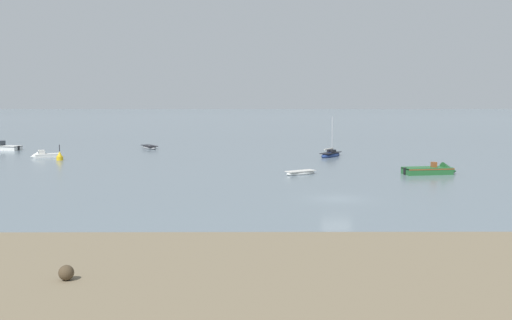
{
  "coord_description": "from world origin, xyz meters",
  "views": [
    {
      "loc": [
        -7.15,
        -51.21,
        8.53
      ],
      "look_at": [
        -6.63,
        28.94,
        0.34
      ],
      "focal_mm": 43.2,
      "sensor_mm": 36.0,
      "label": 1
    }
  ],
  "objects_px": {
    "sailboat_moored_0": "(331,155)",
    "motorboat_moored_3": "(43,156)",
    "channel_buoy": "(60,157)",
    "rowboat_moored_1": "(149,147)",
    "motorboat_moored_2": "(435,171)",
    "motorboat_moored_1": "(1,148)",
    "rowboat_moored_0": "(301,173)"
  },
  "relations": [
    {
      "from": "sailboat_moored_0",
      "to": "channel_buoy",
      "type": "height_order",
      "value": "sailboat_moored_0"
    },
    {
      "from": "rowboat_moored_1",
      "to": "channel_buoy",
      "type": "relative_size",
      "value": 2.14
    },
    {
      "from": "rowboat_moored_1",
      "to": "motorboat_moored_1",
      "type": "height_order",
      "value": "motorboat_moored_1"
    },
    {
      "from": "rowboat_moored_1",
      "to": "motorboat_moored_2",
      "type": "relative_size",
      "value": 0.76
    },
    {
      "from": "motorboat_moored_3",
      "to": "motorboat_moored_2",
      "type": "bearing_deg",
      "value": 131.3
    },
    {
      "from": "sailboat_moored_0",
      "to": "motorboat_moored_3",
      "type": "relative_size",
      "value": 1.4
    },
    {
      "from": "sailboat_moored_0",
      "to": "motorboat_moored_2",
      "type": "height_order",
      "value": "sailboat_moored_0"
    },
    {
      "from": "sailboat_moored_0",
      "to": "motorboat_moored_3",
      "type": "height_order",
      "value": "sailboat_moored_0"
    },
    {
      "from": "rowboat_moored_1",
      "to": "motorboat_moored_1",
      "type": "bearing_deg",
      "value": -112.34
    },
    {
      "from": "channel_buoy",
      "to": "motorboat_moored_2",
      "type": "bearing_deg",
      "value": -18.16
    },
    {
      "from": "motorboat_moored_1",
      "to": "motorboat_moored_3",
      "type": "bearing_deg",
      "value": 148.73
    },
    {
      "from": "rowboat_moored_0",
      "to": "sailboat_moored_0",
      "type": "relative_size",
      "value": 0.65
    },
    {
      "from": "sailboat_moored_0",
      "to": "motorboat_moored_1",
      "type": "height_order",
      "value": "sailboat_moored_0"
    },
    {
      "from": "motorboat_moored_1",
      "to": "motorboat_moored_2",
      "type": "bearing_deg",
      "value": 169.82
    },
    {
      "from": "rowboat_moored_1",
      "to": "sailboat_moored_0",
      "type": "xyz_separation_m",
      "value": [
        28.5,
        -14.05,
        0.06
      ]
    },
    {
      "from": "motorboat_moored_3",
      "to": "rowboat_moored_0",
      "type": "bearing_deg",
      "value": 123.17
    },
    {
      "from": "motorboat_moored_1",
      "to": "sailboat_moored_0",
      "type": "bearing_deg",
      "value": -175.18
    },
    {
      "from": "sailboat_moored_0",
      "to": "motorboat_moored_1",
      "type": "distance_m",
      "value": 53.47
    },
    {
      "from": "motorboat_moored_3",
      "to": "channel_buoy",
      "type": "xyz_separation_m",
      "value": [
        3.65,
        -4.04,
        0.22
      ]
    },
    {
      "from": "motorboat_moored_3",
      "to": "channel_buoy",
      "type": "distance_m",
      "value": 5.45
    },
    {
      "from": "rowboat_moored_1",
      "to": "motorboat_moored_2",
      "type": "xyz_separation_m",
      "value": [
        37.57,
        -34.35,
        0.09
      ]
    },
    {
      "from": "sailboat_moored_0",
      "to": "channel_buoy",
      "type": "distance_m",
      "value": 37.85
    },
    {
      "from": "rowboat_moored_1",
      "to": "motorboat_moored_1",
      "type": "xyz_separation_m",
      "value": [
        -23.71,
        -2.53,
        0.13
      ]
    },
    {
      "from": "motorboat_moored_2",
      "to": "channel_buoy",
      "type": "relative_size",
      "value": 2.82
    },
    {
      "from": "motorboat_moored_2",
      "to": "motorboat_moored_3",
      "type": "xyz_separation_m",
      "value": [
        -50.23,
        19.31,
        -0.06
      ]
    },
    {
      "from": "rowboat_moored_0",
      "to": "motorboat_moored_3",
      "type": "bearing_deg",
      "value": -62.3
    },
    {
      "from": "motorboat_moored_1",
      "to": "motorboat_moored_3",
      "type": "height_order",
      "value": "motorboat_moored_1"
    },
    {
      "from": "rowboat_moored_1",
      "to": "sailboat_moored_0",
      "type": "height_order",
      "value": "sailboat_moored_0"
    },
    {
      "from": "motorboat_moored_3",
      "to": "channel_buoy",
      "type": "height_order",
      "value": "channel_buoy"
    },
    {
      "from": "motorboat_moored_1",
      "to": "channel_buoy",
      "type": "xyz_separation_m",
      "value": [
        14.7,
        -16.54,
        0.12
      ]
    },
    {
      "from": "rowboat_moored_0",
      "to": "rowboat_moored_1",
      "type": "bearing_deg",
      "value": -90.11
    },
    {
      "from": "motorboat_moored_2",
      "to": "channel_buoy",
      "type": "height_order",
      "value": "channel_buoy"
    }
  ]
}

